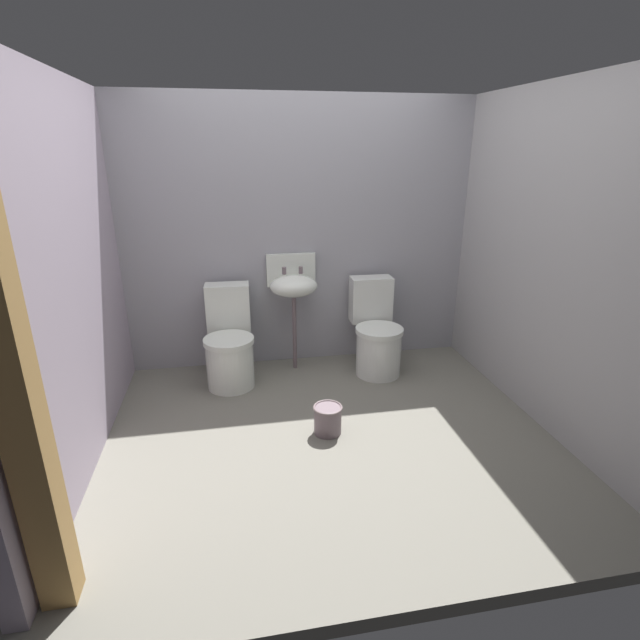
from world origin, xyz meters
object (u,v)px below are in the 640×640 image
(wooden_door_post, at_px, (8,360))
(bucket, at_px, (328,419))
(toilet_right, at_px, (376,335))
(sink, at_px, (293,285))
(toilet_left, at_px, (229,345))

(wooden_door_post, bearing_deg, bucket, 36.96)
(toilet_right, xyz_separation_m, bucket, (-0.60, -0.90, -0.22))
(bucket, bearing_deg, toilet_right, 56.20)
(sink, xyz_separation_m, bucket, (0.08, -1.09, -0.65))
(wooden_door_post, relative_size, bucket, 11.15)
(toilet_right, bearing_deg, wooden_door_post, 45.26)
(toilet_right, distance_m, bucket, 1.11)
(wooden_door_post, xyz_separation_m, toilet_right, (1.99, 1.94, -0.81))
(toilet_left, relative_size, sink, 0.79)
(toilet_left, relative_size, bucket, 3.86)
(sink, bearing_deg, wooden_door_post, -121.40)
(toilet_left, distance_m, sink, 0.73)
(toilet_right, distance_m, sink, 0.83)
(wooden_door_post, height_order, toilet_left, wooden_door_post)
(toilet_left, bearing_deg, toilet_right, -178.41)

